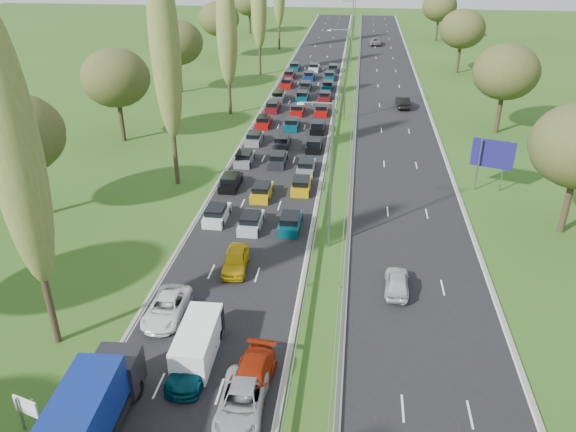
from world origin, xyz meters
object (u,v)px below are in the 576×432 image
(blue_lorry, at_px, (90,414))
(white_van_rear, at_px, (199,339))
(near_car_2, at_px, (167,308))
(info_sign, at_px, (27,410))
(direction_sign, at_px, (492,156))

(blue_lorry, bearing_deg, white_van_rear, 61.17)
(near_car_2, distance_m, blue_lorry, 10.45)
(near_car_2, xyz_separation_m, white_van_rear, (3.10, -3.31, 0.37))
(white_van_rear, bearing_deg, near_car_2, 131.88)
(blue_lorry, distance_m, info_sign, 3.61)
(near_car_2, bearing_deg, white_van_rear, -46.80)
(blue_lorry, bearing_deg, direction_sign, 50.64)
(blue_lorry, distance_m, direction_sign, 42.56)
(info_sign, bearing_deg, direction_sign, 49.66)
(near_car_2, relative_size, direction_sign, 0.96)
(near_car_2, distance_m, direction_sign, 34.60)
(near_car_2, xyz_separation_m, direction_sign, (24.92, 23.84, 2.86))
(white_van_rear, bearing_deg, blue_lorry, -117.07)
(near_car_2, bearing_deg, direction_sign, 43.87)
(white_van_rear, height_order, direction_sign, direction_sign)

